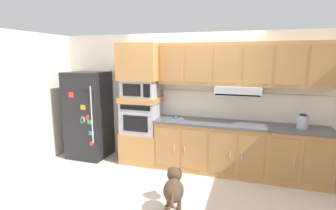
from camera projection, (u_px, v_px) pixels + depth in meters
The scene contains 16 objects.
ground_plane at pixel (176, 185), 4.22m from camera, with size 9.60×9.60×0.00m, color beige.
back_kitchen_wall at pixel (192, 99), 5.04m from camera, with size 6.20×0.12×2.50m, color silver.
side_panel_left at pixel (33, 100), 4.84m from camera, with size 0.12×7.10×2.50m, color silver.
refrigerator at pixel (89, 115), 5.33m from camera, with size 0.76×0.73×1.76m.
oven_base_cabinet at pixel (142, 146), 5.15m from camera, with size 0.74×0.62×0.60m, color #B77F47.
built_in_oven at pixel (142, 117), 5.04m from camera, with size 0.70×0.62×0.60m.
appliance_mid_shelf at pixel (141, 99), 4.98m from camera, with size 0.74×0.62×0.10m, color #B77F47.
microwave at pixel (141, 89), 4.94m from camera, with size 0.64×0.54×0.32m.
appliance_upper_cabinet at pixel (141, 62), 4.85m from camera, with size 0.74×0.62×0.68m, color #B77F47.
lower_cabinet_run at pixel (237, 150), 4.57m from camera, with size 2.91×0.63×0.88m.
countertop_slab at pixel (238, 124), 4.49m from camera, with size 2.95×0.64×0.04m, color #4C4C51.
backsplash_panel at pixel (240, 106), 4.71m from camera, with size 2.95×0.02×0.50m, color white.
upper_cabinet_with_hood at pixel (241, 66), 4.42m from camera, with size 2.91×0.48×0.88m.
screwdriver at pixel (176, 117), 4.86m from camera, with size 0.15×0.14×0.03m.
electric_kettle at pixel (303, 122), 4.12m from camera, with size 0.17×0.17×0.24m.
dog at pixel (174, 187), 3.40m from camera, with size 0.36×0.81×0.56m.
Camera 1 is at (1.09, -3.77, 2.04)m, focal length 27.68 mm.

